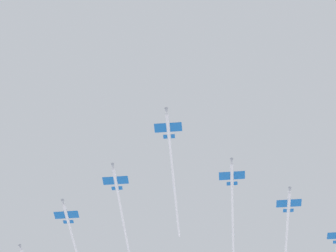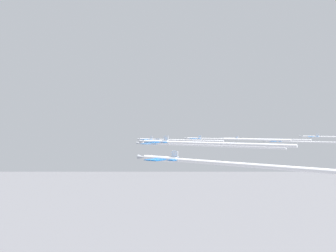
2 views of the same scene
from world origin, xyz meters
name	(u,v)px [view 1 (image 1 of 2)]	position (x,y,z in m)	size (l,w,h in m)	color
jet_lead	(172,164)	(-5.26, -21.16, 136.20)	(42.23, 34.87, 2.33)	white
jet_port_inner	(232,200)	(-29.33, -17.68, 135.76)	(35.63, 29.45, 2.33)	white
jet_starboard_inner	(122,216)	(-10.90, -49.01, 136.63)	(45.67, 37.69, 2.33)	white
jet_port_outer	(287,236)	(-55.43, -15.86, 136.03)	(44.93, 37.08, 2.33)	white
jet_starboard_outer	(73,240)	(-7.18, -69.19, 136.37)	(38.74, 32.00, 2.33)	white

